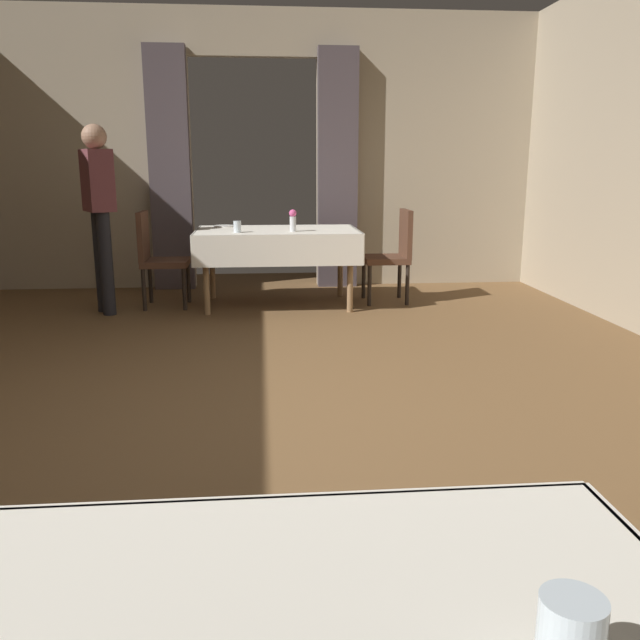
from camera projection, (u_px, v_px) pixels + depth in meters
ground at (254, 420)px, 3.61m from camera, size 10.08×10.08×0.00m
wall_back at (254, 151)px, 7.32m from camera, size 6.40×0.27×3.00m
dining_table_mid at (277, 239)px, 6.44m from camera, size 1.58×1.02×0.75m
chair_mid_right at (394, 251)px, 6.64m from camera, size 0.44×0.44×0.93m
chair_mid_left at (157, 254)px, 6.39m from camera, size 0.44×0.44×0.93m
flower_vase_mid at (293, 220)px, 6.19m from camera, size 0.07×0.07×0.21m
plate_mid_b at (224, 226)px, 6.71m from camera, size 0.22×0.22×0.01m
glass_mid_c at (237, 227)px, 6.11m from camera, size 0.07×0.07×0.11m
person_waiter_by_doorway at (99, 203)px, 6.00m from camera, size 0.36×0.42×1.72m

